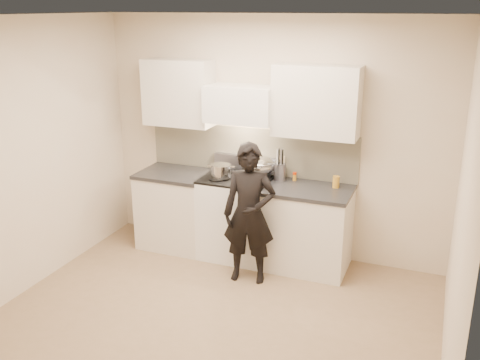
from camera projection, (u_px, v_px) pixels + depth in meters
name	position (u px, v px, depth m)	size (l,w,h in m)	color
ground_plane	(210.00, 323.00, 4.91)	(4.00, 4.00, 0.00)	#8A6E52
room_shell	(218.00, 144.00, 4.76)	(4.04, 3.54, 2.70)	#C8B396
stove	(237.00, 216.00, 6.12)	(0.76, 0.65, 0.96)	white
counter_right	(307.00, 228.00, 5.84)	(0.92, 0.67, 0.92)	silver
counter_left	(176.00, 208.00, 6.40)	(0.82, 0.67, 0.92)	silver
wok	(258.00, 165.00, 6.00)	(0.41, 0.50, 0.33)	#BABABA
stock_pot	(221.00, 171.00, 5.92)	(0.31, 0.26, 0.15)	#BABABA
utensil_crock	(280.00, 171.00, 5.94)	(0.13, 0.13, 0.35)	#9294A5
spice_jar	(295.00, 176.00, 5.93)	(0.04, 0.04, 0.10)	orange
oil_glass	(336.00, 182.00, 5.70)	(0.07, 0.07, 0.13)	#C38A24
person	(249.00, 214.00, 5.48)	(0.54, 0.36, 1.48)	black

